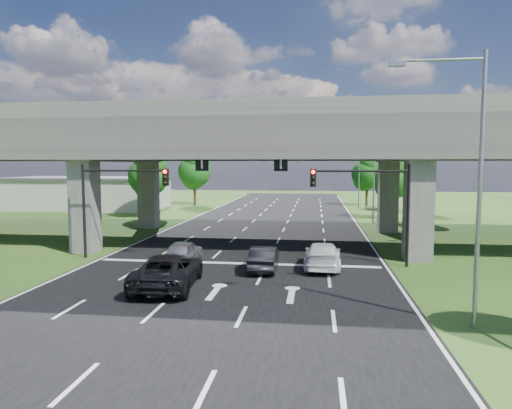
% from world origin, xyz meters
% --- Properties ---
extents(ground, '(160.00, 160.00, 0.00)m').
position_xyz_m(ground, '(0.00, 0.00, 0.00)').
color(ground, '#254A17').
rests_on(ground, ground).
extents(road, '(18.00, 120.00, 0.03)m').
position_xyz_m(road, '(0.00, 10.00, 0.01)').
color(road, black).
rests_on(road, ground).
extents(overpass, '(80.00, 15.00, 10.00)m').
position_xyz_m(overpass, '(0.00, 12.00, 7.92)').
color(overpass, '#312F2D').
rests_on(overpass, ground).
extents(warehouse, '(20.00, 10.00, 4.00)m').
position_xyz_m(warehouse, '(-26.00, 35.00, 2.00)').
color(warehouse, '#9E9E99').
rests_on(warehouse, ground).
extents(signal_right, '(5.76, 0.54, 6.00)m').
position_xyz_m(signal_right, '(7.82, 3.94, 4.19)').
color(signal_right, black).
rests_on(signal_right, ground).
extents(signal_left, '(5.76, 0.54, 6.00)m').
position_xyz_m(signal_left, '(-7.82, 3.94, 4.19)').
color(signal_left, black).
rests_on(signal_left, ground).
extents(streetlight_near, '(3.38, 0.25, 10.00)m').
position_xyz_m(streetlight_near, '(10.10, -6.00, 5.85)').
color(streetlight_near, gray).
rests_on(streetlight_near, ground).
extents(streetlight_far, '(3.38, 0.25, 10.00)m').
position_xyz_m(streetlight_far, '(10.10, 24.00, 5.85)').
color(streetlight_far, gray).
rests_on(streetlight_far, ground).
extents(streetlight_beyond, '(3.38, 0.25, 10.00)m').
position_xyz_m(streetlight_beyond, '(10.10, 40.00, 5.85)').
color(streetlight_beyond, gray).
rests_on(streetlight_beyond, ground).
extents(tree_left_near, '(4.50, 4.50, 7.80)m').
position_xyz_m(tree_left_near, '(-13.95, 26.00, 4.82)').
color(tree_left_near, black).
rests_on(tree_left_near, ground).
extents(tree_left_mid, '(3.91, 3.90, 6.76)m').
position_xyz_m(tree_left_mid, '(-16.95, 34.00, 4.17)').
color(tree_left_mid, black).
rests_on(tree_left_mid, ground).
extents(tree_left_far, '(4.80, 4.80, 8.32)m').
position_xyz_m(tree_left_far, '(-12.95, 42.00, 5.14)').
color(tree_left_far, black).
rests_on(tree_left_far, ground).
extents(tree_right_near, '(4.20, 4.20, 7.28)m').
position_xyz_m(tree_right_near, '(13.05, 28.00, 4.50)').
color(tree_right_near, black).
rests_on(tree_right_near, ground).
extents(tree_right_mid, '(3.91, 3.90, 6.76)m').
position_xyz_m(tree_right_mid, '(16.05, 36.00, 4.17)').
color(tree_right_mid, black).
rests_on(tree_right_mid, ground).
extents(tree_right_far, '(4.50, 4.50, 7.80)m').
position_xyz_m(tree_right_far, '(12.05, 44.00, 4.82)').
color(tree_right_far, black).
rests_on(tree_right_far, ground).
extents(car_silver, '(1.79, 4.21, 1.42)m').
position_xyz_m(car_silver, '(-3.20, 3.00, 0.74)').
color(car_silver, '#A5A8AC').
rests_on(car_silver, road).
extents(car_dark, '(1.51, 4.15, 1.36)m').
position_xyz_m(car_dark, '(1.80, 1.99, 0.71)').
color(car_dark, black).
rests_on(car_dark, road).
extents(car_white, '(2.17, 5.06, 1.45)m').
position_xyz_m(car_white, '(5.09, 3.00, 0.76)').
color(car_white, silver).
rests_on(car_white, road).
extents(car_trailing, '(3.24, 6.11, 1.64)m').
position_xyz_m(car_trailing, '(-2.42, -2.23, 0.85)').
color(car_trailing, black).
rests_on(car_trailing, road).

